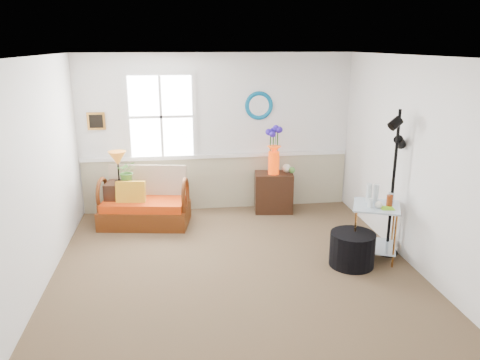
{
  "coord_description": "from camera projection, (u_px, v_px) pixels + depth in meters",
  "views": [
    {
      "loc": [
        -0.68,
        -5.14,
        2.74
      ],
      "look_at": [
        0.1,
        0.44,
        1.09
      ],
      "focal_mm": 35.0,
      "sensor_mm": 36.0,
      "label": 1
    }
  ],
  "objects": [
    {
      "name": "floor",
      "position": [
        237.0,
        275.0,
        5.74
      ],
      "size": [
        4.5,
        5.0,
        0.01
      ],
      "primitive_type": "cube",
      "color": "brown",
      "rests_on": "ground"
    },
    {
      "name": "ceiling",
      "position": [
        237.0,
        56.0,
        5.01
      ],
      "size": [
        4.5,
        5.0,
        0.01
      ],
      "primitive_type": "cube",
      "color": "white",
      "rests_on": "walls"
    },
    {
      "name": "walls",
      "position": [
        237.0,
        173.0,
        5.38
      ],
      "size": [
        4.51,
        5.01,
        2.6
      ],
      "color": "white",
      "rests_on": "floor"
    },
    {
      "name": "wainscot",
      "position": [
        218.0,
        183.0,
        7.97
      ],
      "size": [
        4.46,
        0.02,
        0.9
      ],
      "primitive_type": "cube",
      "color": "#B0A889",
      "rests_on": "walls"
    },
    {
      "name": "chair_rail",
      "position": [
        217.0,
        156.0,
        7.83
      ],
      "size": [
        4.46,
        0.04,
        0.06
      ],
      "primitive_type": "cube",
      "color": "white",
      "rests_on": "walls"
    },
    {
      "name": "window",
      "position": [
        161.0,
        117.0,
        7.52
      ],
      "size": [
        1.14,
        0.06,
        1.44
      ],
      "primitive_type": null,
      "color": "white",
      "rests_on": "walls"
    },
    {
      "name": "picture",
      "position": [
        96.0,
        121.0,
        7.41
      ],
      "size": [
        0.28,
        0.03,
        0.28
      ],
      "primitive_type": "cube",
      "color": "#BF7F30",
      "rests_on": "walls"
    },
    {
      "name": "mirror",
      "position": [
        259.0,
        106.0,
        7.7
      ],
      "size": [
        0.47,
        0.07,
        0.47
      ],
      "primitive_type": "torus",
      "rotation": [
        1.57,
        0.0,
        0.0
      ],
      "color": "#0077A8",
      "rests_on": "walls"
    },
    {
      "name": "loveseat",
      "position": [
        144.0,
        197.0,
        7.25
      ],
      "size": [
        1.45,
        0.97,
        0.88
      ],
      "primitive_type": null,
      "rotation": [
        0.0,
        0.0,
        -0.16
      ],
      "color": "#4D1D0F",
      "rests_on": "floor"
    },
    {
      "name": "throw_pillow",
      "position": [
        131.0,
        196.0,
        7.12
      ],
      "size": [
        0.45,
        0.16,
        0.44
      ],
      "primitive_type": null,
      "rotation": [
        0.0,
        0.0,
        -0.12
      ],
      "color": "#D67200",
      "rests_on": "loveseat"
    },
    {
      "name": "lamp_stand",
      "position": [
        119.0,
        203.0,
        7.33
      ],
      "size": [
        0.42,
        0.42,
        0.66
      ],
      "primitive_type": null,
      "rotation": [
        0.0,
        0.0,
        -0.14
      ],
      "color": "#32180E",
      "rests_on": "floor"
    },
    {
      "name": "table_lamp",
      "position": [
        118.0,
        167.0,
        7.16
      ],
      "size": [
        0.34,
        0.34,
        0.5
      ],
      "primitive_type": null,
      "rotation": [
        0.0,
        0.0,
        -0.28
      ],
      "color": "#B9671E",
      "rests_on": "lamp_stand"
    },
    {
      "name": "potted_plant",
      "position": [
        127.0,
        174.0,
        7.23
      ],
      "size": [
        0.33,
        0.36,
        0.27
      ],
      "primitive_type": "imported",
      "rotation": [
        0.0,
        0.0,
        0.07
      ],
      "color": "#447C34",
      "rests_on": "lamp_stand"
    },
    {
      "name": "cabinet",
      "position": [
        273.0,
        192.0,
        7.84
      ],
      "size": [
        0.66,
        0.47,
        0.67
      ],
      "primitive_type": null,
      "rotation": [
        0.0,
        0.0,
        -0.11
      ],
      "color": "#32180E",
      "rests_on": "floor"
    },
    {
      "name": "flower_vase",
      "position": [
        274.0,
        151.0,
        7.61
      ],
      "size": [
        0.24,
        0.24,
        0.78
      ],
      "primitive_type": null,
      "rotation": [
        0.0,
        0.0,
        0.03
      ],
      "color": "red",
      "rests_on": "cabinet"
    },
    {
      "name": "side_table",
      "position": [
        374.0,
        231.0,
        6.13
      ],
      "size": [
        0.75,
        0.75,
        0.73
      ],
      "primitive_type": null,
      "rotation": [
        0.0,
        0.0,
        -0.41
      ],
      "color": "#B67636",
      "rests_on": "floor"
    },
    {
      "name": "tabletop_items",
      "position": [
        381.0,
        195.0,
        6.02
      ],
      "size": [
        0.47,
        0.47,
        0.25
      ],
      "primitive_type": null,
      "rotation": [
        0.0,
        0.0,
        -0.15
      ],
      "color": "silver",
      "rests_on": "side_table"
    },
    {
      "name": "floor_lamp",
      "position": [
        393.0,
        184.0,
        6.07
      ],
      "size": [
        0.34,
        0.34,
        1.95
      ],
      "primitive_type": null,
      "rotation": [
        0.0,
        0.0,
        0.21
      ],
      "color": "black",
      "rests_on": "floor"
    },
    {
      "name": "ottoman",
      "position": [
        352.0,
        249.0,
        5.95
      ],
      "size": [
        0.7,
        0.7,
        0.44
      ],
      "primitive_type": "cylinder",
      "rotation": [
        0.0,
        0.0,
        -0.26
      ],
      "color": "black",
      "rests_on": "floor"
    }
  ]
}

